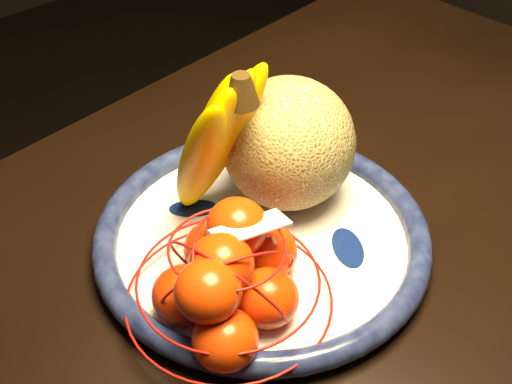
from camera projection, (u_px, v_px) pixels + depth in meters
fruit_bowl at (262, 237)px, 0.74m from camera, size 0.35×0.35×0.03m
cantaloupe at (288, 143)px, 0.75m from camera, size 0.14×0.14×0.14m
banana_bunch at (210, 140)px, 0.70m from camera, size 0.13×0.13×0.20m
mandarin_bag at (228, 277)px, 0.65m from camera, size 0.26×0.26×0.12m
price_tag at (251, 227)px, 0.63m from camera, size 0.07×0.04×0.01m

